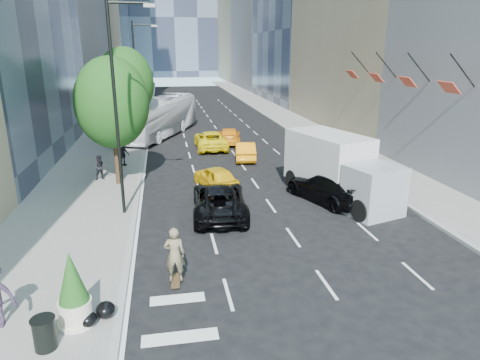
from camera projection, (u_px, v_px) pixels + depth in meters
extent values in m
plane|color=black|center=(271.00, 239.00, 18.64)|extent=(160.00, 160.00, 0.00)
cube|color=slate|center=(119.00, 126.00, 45.31)|extent=(6.00, 120.00, 0.15)
cube|color=slate|center=(292.00, 121.00, 48.52)|extent=(4.00, 120.00, 0.15)
cylinder|color=black|center=(116.00, 112.00, 19.78)|extent=(0.16, 0.16, 10.00)
cylinder|color=black|center=(128.00, 3.00, 18.55)|extent=(1.80, 0.12, 0.12)
cube|color=#99998C|center=(149.00, 6.00, 18.73)|extent=(0.50, 0.22, 0.15)
cylinder|color=black|center=(136.00, 83.00, 36.71)|extent=(0.16, 0.16, 10.00)
cylinder|color=black|center=(143.00, 25.00, 35.48)|extent=(1.80, 0.12, 0.12)
cube|color=#99998C|center=(154.00, 26.00, 35.66)|extent=(0.50, 0.22, 0.15)
cylinder|color=#2F2412|center=(117.00, 158.00, 25.37)|extent=(0.30, 0.30, 3.15)
ellipsoid|color=#12350E|center=(112.00, 103.00, 24.42)|extent=(4.20, 4.20, 5.25)
cylinder|color=#2F2412|center=(128.00, 127.00, 34.75)|extent=(0.30, 0.30, 3.38)
ellipsoid|color=#12350E|center=(125.00, 83.00, 33.72)|extent=(4.50, 4.50, 5.62)
cylinder|color=#2F2412|center=(137.00, 109.00, 47.04)|extent=(0.30, 0.30, 2.93)
ellipsoid|color=#12350E|center=(135.00, 81.00, 46.15)|extent=(3.90, 3.90, 4.88)
cylinder|color=black|center=(146.00, 91.00, 54.36)|extent=(0.14, 0.14, 5.20)
imported|color=black|center=(145.00, 78.00, 53.89)|extent=(2.48, 0.53, 1.00)
cylinder|color=black|center=(463.00, 71.00, 22.27)|extent=(1.75, 0.08, 1.75)
cube|color=#BC422B|center=(449.00, 87.00, 22.41)|extent=(0.64, 1.30, 0.64)
cylinder|color=black|center=(419.00, 67.00, 26.03)|extent=(1.75, 0.08, 1.75)
cube|color=#BC422B|center=(407.00, 82.00, 26.17)|extent=(0.64, 1.30, 0.64)
cylinder|color=black|center=(386.00, 65.00, 29.79)|extent=(1.75, 0.08, 1.75)
cube|color=#BC422B|center=(376.00, 78.00, 29.93)|extent=(0.64, 1.30, 0.64)
cylinder|color=black|center=(361.00, 63.00, 33.55)|extent=(1.75, 0.08, 1.75)
cube|color=#BC422B|center=(352.00, 74.00, 33.69)|extent=(0.64, 1.30, 0.64)
imported|color=brown|center=(175.00, 258.00, 14.81)|extent=(0.76, 0.53, 1.99)
imported|color=black|center=(219.00, 200.00, 21.19)|extent=(2.99, 5.73, 1.54)
imported|color=black|center=(328.00, 187.00, 23.08)|extent=(3.94, 5.80, 1.56)
imported|color=yellow|center=(216.00, 177.00, 25.32)|extent=(2.67, 4.18, 1.32)
imported|color=orange|center=(245.00, 150.00, 31.86)|extent=(1.99, 4.26, 1.35)
imported|color=yellow|center=(211.00, 140.00, 35.25)|extent=(2.44, 5.28, 1.47)
imported|color=orange|center=(229.00, 136.00, 37.34)|extent=(2.49, 4.79, 1.33)
imported|color=white|center=(158.00, 117.00, 40.06)|extent=(7.94, 13.28, 3.65)
cube|color=#B9B9B9|center=(328.00, 159.00, 23.97)|extent=(3.90, 5.50, 2.91)
cube|color=gray|center=(374.00, 191.00, 21.07)|extent=(3.00, 2.78, 2.48)
cylinder|color=black|center=(361.00, 211.00, 20.42)|extent=(0.67, 1.14, 1.08)
cylinder|color=black|center=(396.00, 203.00, 21.39)|extent=(0.67, 1.14, 1.08)
cylinder|color=black|center=(293.00, 179.00, 25.39)|extent=(0.67, 1.14, 1.08)
cylinder|color=black|center=(324.00, 174.00, 26.36)|extent=(0.67, 1.14, 1.08)
imported|color=black|center=(100.00, 168.00, 26.32)|extent=(0.86, 0.72, 1.55)
imported|color=black|center=(123.00, 154.00, 29.49)|extent=(1.02, 0.78, 1.61)
cylinder|color=black|center=(45.00, 334.00, 11.50)|extent=(0.59, 0.59, 0.89)
cylinder|color=beige|center=(76.00, 312.00, 12.56)|extent=(0.97, 0.97, 0.77)
cone|color=#12350E|center=(71.00, 277.00, 12.22)|extent=(0.87, 0.87, 1.55)
ellipsoid|color=black|center=(105.00, 310.00, 12.91)|extent=(0.57, 0.63, 0.49)
ellipsoid|color=black|center=(88.00, 319.00, 12.50)|extent=(0.50, 0.55, 0.43)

